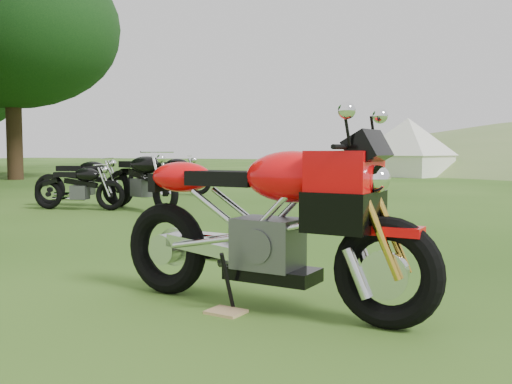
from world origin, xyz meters
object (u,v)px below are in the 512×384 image
at_px(sport_motorcycle, 265,210).
at_px(vintage_moto_a, 79,185).
at_px(plywood_board, 226,312).
at_px(tent_left, 408,146).
at_px(vintage_moto_c, 141,179).
at_px(vintage_moto_d, 169,174).
at_px(vintage_moto_b, 84,180).

height_order(sport_motorcycle, vintage_moto_a, sport_motorcycle).
distance_m(plywood_board, tent_left, 21.17).
height_order(vintage_moto_c, vintage_moto_d, vintage_moto_c).
bearing_deg(vintage_moto_b, tent_left, 59.94).
height_order(vintage_moto_a, tent_left, tent_left).
xyz_separation_m(vintage_moto_b, vintage_moto_d, (0.12, 2.97, 0.01)).
relative_size(vintage_moto_a, vintage_moto_b, 0.88).
xyz_separation_m(vintage_moto_d, tent_left, (3.90, 12.60, 0.73)).
bearing_deg(vintage_moto_d, sport_motorcycle, -75.56).
relative_size(vintage_moto_c, vintage_moto_d, 1.11).
relative_size(plywood_board, vintage_moto_c, 0.11).
relative_size(sport_motorcycle, vintage_moto_b, 1.18).
height_order(vintage_moto_b, tent_left, tent_left).
distance_m(sport_motorcycle, plywood_board, 0.73).
distance_m(vintage_moto_b, tent_left, 16.09).
bearing_deg(vintage_moto_b, vintage_moto_c, -24.42).
bearing_deg(tent_left, vintage_moto_b, -82.69).
bearing_deg(vintage_moto_a, tent_left, 65.64).
relative_size(vintage_moto_a, vintage_moto_c, 0.78).
xyz_separation_m(sport_motorcycle, vintage_moto_a, (-5.46, 4.70, -0.23)).
bearing_deg(tent_left, sport_motorcycle, -63.21).
xyz_separation_m(plywood_board, tent_left, (-1.63, 21.07, 1.24)).
xyz_separation_m(vintage_moto_c, tent_left, (2.56, 15.79, 0.68)).
xyz_separation_m(plywood_board, vintage_moto_a, (-5.26, 4.90, 0.43)).
distance_m(plywood_board, vintage_moto_b, 7.90).
bearing_deg(vintage_moto_a, vintage_moto_c, 7.67).
bearing_deg(tent_left, vintage_moto_a, -80.89).
height_order(sport_motorcycle, vintage_moto_c, sport_motorcycle).
bearing_deg(vintage_moto_c, vintage_moto_b, -163.85).
distance_m(sport_motorcycle, vintage_moto_a, 7.21).
distance_m(vintage_moto_a, vintage_moto_b, 0.72).
bearing_deg(vintage_moto_b, vintage_moto_a, -73.26).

